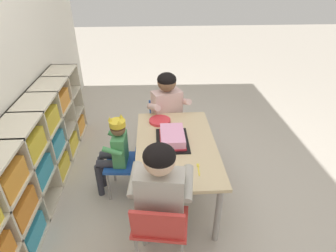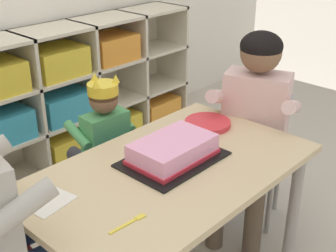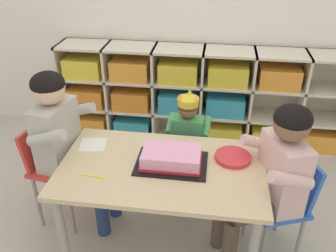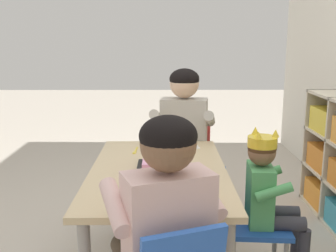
# 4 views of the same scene
# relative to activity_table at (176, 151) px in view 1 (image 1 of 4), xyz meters

# --- Properties ---
(ground) EXTENTS (16.00, 16.00, 0.00)m
(ground) POSITION_rel_activity_table_xyz_m (0.00, 0.00, -0.51)
(ground) COLOR #BCB2A3
(storage_cubby_shelf) EXTENTS (2.48, 0.32, 0.86)m
(storage_cubby_shelf) POSITION_rel_activity_table_xyz_m (0.05, 1.26, -0.11)
(storage_cubby_shelf) COLOR beige
(storage_cubby_shelf) RESTS_ON ground
(activity_table) EXTENTS (1.14, 0.68, 0.59)m
(activity_table) POSITION_rel_activity_table_xyz_m (0.00, 0.00, 0.00)
(activity_table) COLOR #D1B789
(activity_table) RESTS_ON ground
(classroom_chair_blue) EXTENTS (0.34, 0.35, 0.58)m
(classroom_chair_blue) POSITION_rel_activity_table_xyz_m (0.09, 0.43, -0.16)
(classroom_chair_blue) COLOR #1E4CA8
(classroom_chair_blue) RESTS_ON ground
(child_with_crown) EXTENTS (0.31, 0.31, 0.81)m
(child_with_crown) POSITION_rel_activity_table_xyz_m (0.10, 0.54, -0.01)
(child_with_crown) COLOR #4C9E5B
(child_with_crown) RESTS_ON ground
(classroom_chair_adult_side) EXTENTS (0.37, 0.40, 0.68)m
(classroom_chair_adult_side) POSITION_rel_activity_table_xyz_m (-0.72, 0.17, -0.08)
(classroom_chair_adult_side) COLOR red
(classroom_chair_adult_side) RESTS_ON ground
(adult_helper_seated) EXTENTS (0.45, 0.44, 1.04)m
(adult_helper_seated) POSITION_rel_activity_table_xyz_m (-0.61, 0.15, 0.13)
(adult_helper_seated) COLOR #B2ADA3
(adult_helper_seated) RESTS_ON ground
(classroom_chair_guest_side) EXTENTS (0.39, 0.39, 0.65)m
(classroom_chair_guest_side) POSITION_rel_activity_table_xyz_m (0.70, 0.06, -0.12)
(classroom_chair_guest_side) COLOR blue
(classroom_chair_guest_side) RESTS_ON ground
(guest_at_table_side) EXTENTS (0.48, 0.47, 0.99)m
(guest_at_table_side) POSITION_rel_activity_table_xyz_m (0.60, 0.02, 0.09)
(guest_at_table_side) COLOR beige
(guest_at_table_side) RESTS_ON ground
(birthday_cake_on_tray) EXTENTS (0.40, 0.28, 0.09)m
(birthday_cake_on_tray) POSITION_rel_activity_table_xyz_m (0.05, 0.03, 0.11)
(birthday_cake_on_tray) COLOR black
(birthday_cake_on_tray) RESTS_ON activity_table
(paper_plate_stack) EXTENTS (0.21, 0.21, 0.02)m
(paper_plate_stack) POSITION_rel_activity_table_xyz_m (0.39, 0.13, 0.09)
(paper_plate_stack) COLOR #DB333D
(paper_plate_stack) RESTS_ON activity_table
(paper_napkin_square) EXTENTS (0.17, 0.17, 0.00)m
(paper_napkin_square) POSITION_rel_activity_table_xyz_m (-0.44, 0.16, 0.08)
(paper_napkin_square) COLOR white
(paper_napkin_square) RESTS_ON activity_table
(fork_near_cake_tray) EXTENTS (0.14, 0.02, 0.00)m
(fork_near_cake_tray) POSITION_rel_activity_table_xyz_m (-0.33, -0.14, 0.08)
(fork_near_cake_tray) COLOR yellow
(fork_near_cake_tray) RESTS_ON activity_table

